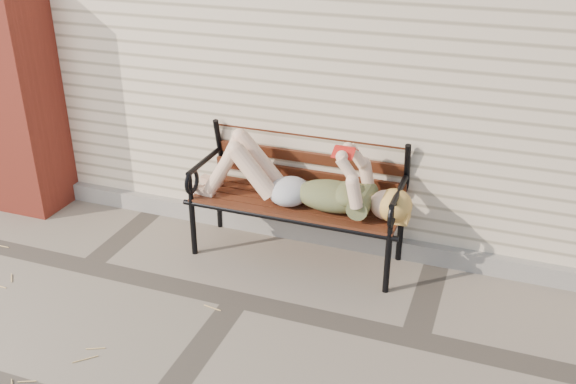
% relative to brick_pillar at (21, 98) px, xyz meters
% --- Properties ---
extents(ground, '(80.00, 80.00, 0.00)m').
position_rel_brick_pillar_xyz_m(ground, '(2.30, -0.75, -1.00)').
color(ground, '#7A6D5E').
rests_on(ground, ground).
extents(house_wall, '(8.00, 4.00, 3.00)m').
position_rel_brick_pillar_xyz_m(house_wall, '(2.30, 2.25, 0.50)').
color(house_wall, beige).
rests_on(house_wall, ground).
extents(foundation_strip, '(8.00, 0.10, 0.15)m').
position_rel_brick_pillar_xyz_m(foundation_strip, '(2.30, 0.22, -0.93)').
color(foundation_strip, gray).
rests_on(foundation_strip, ground).
extents(brick_pillar, '(0.50, 0.50, 2.00)m').
position_rel_brick_pillar_xyz_m(brick_pillar, '(0.00, 0.00, 0.00)').
color(brick_pillar, '#B03827').
rests_on(brick_pillar, ground).
extents(garden_bench, '(1.74, 0.69, 1.12)m').
position_rel_brick_pillar_xyz_m(garden_bench, '(2.49, 0.05, -0.37)').
color(garden_bench, black).
rests_on(garden_bench, ground).
extents(reading_woman, '(1.64, 0.37, 0.52)m').
position_rel_brick_pillar_xyz_m(reading_woman, '(2.51, -0.09, -0.33)').
color(reading_woman, '#093043').
rests_on(reading_woman, ground).
extents(straw_scatter, '(3.01, 1.44, 0.01)m').
position_rel_brick_pillar_xyz_m(straw_scatter, '(1.37, -1.48, -0.99)').
color(straw_scatter, '#DCB36B').
rests_on(straw_scatter, ground).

